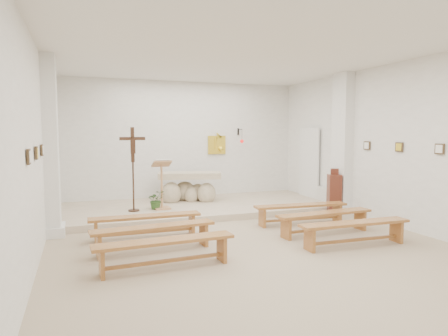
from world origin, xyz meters
name	(u,v)px	position (x,y,z in m)	size (l,w,h in m)	color
ground	(252,246)	(0.00, 0.00, 0.00)	(7.00, 10.00, 0.00)	tan
wall_left	(33,152)	(-3.49, 0.00, 1.75)	(0.02, 10.00, 3.50)	white
wall_right	(407,146)	(3.49, 0.00, 1.75)	(0.02, 10.00, 3.50)	white
wall_back	(183,142)	(0.00, 4.99, 1.75)	(7.00, 0.02, 3.50)	white
ceiling	(253,47)	(0.00, 0.00, 3.49)	(7.00, 10.00, 0.02)	silver
sanctuary_platform	(197,207)	(0.00, 3.50, 0.07)	(6.98, 3.00, 0.15)	beige
pilaster_left	(51,147)	(-3.37, 2.00, 1.75)	(0.26, 0.55, 3.50)	white
pilaster_right	(342,143)	(3.37, 2.00, 1.75)	(0.26, 0.55, 3.50)	white
gold_wall_relief	(217,145)	(1.05, 4.96, 1.65)	(0.55, 0.04, 0.55)	yellow
sanctuary_lamp	(241,140)	(1.75, 4.71, 1.81)	(0.11, 0.36, 0.44)	black
station_frame_left_front	(29,157)	(-3.47, -0.80, 1.72)	(0.03, 0.20, 0.20)	#42301D
station_frame_left_mid	(36,153)	(-3.47, 0.20, 1.72)	(0.03, 0.20, 0.20)	#42301D
station_frame_left_rear	(42,150)	(-3.47, 1.20, 1.72)	(0.03, 0.20, 0.20)	#42301D
station_frame_right_front	(440,149)	(3.47, -0.80, 1.72)	(0.03, 0.20, 0.20)	#42301D
station_frame_right_mid	(399,147)	(3.47, 0.20, 1.72)	(0.03, 0.20, 0.20)	#42301D
station_frame_right_rear	(367,146)	(3.47, 1.20, 1.72)	(0.03, 0.20, 0.20)	#42301D
radiator_left	(53,215)	(-3.43, 2.70, 0.27)	(0.10, 0.85, 0.52)	silver
radiator_right	(327,197)	(3.43, 2.70, 0.27)	(0.10, 0.85, 0.52)	silver
altar	(189,189)	(-0.06, 4.08, 0.48)	(1.79, 1.07, 0.87)	beige
lectern	(162,184)	(-0.98, 3.18, 0.76)	(0.46, 0.40, 1.24)	tan
crucifix_stand	(133,163)	(-1.67, 3.16, 1.31)	(0.61, 0.26, 2.00)	#371E11
potted_plant	(156,200)	(-1.12, 3.24, 0.38)	(0.41, 0.36, 0.46)	#2C5220
donation_pedestal	(334,194)	(3.09, 1.90, 0.50)	(0.39, 0.39, 1.13)	#5A2719
bench_left_front	(146,221)	(-1.71, 1.17, 0.33)	(2.11, 0.37, 0.45)	#AA6831
bench_right_front	(301,209)	(1.71, 1.17, 0.33)	(2.13, 0.50, 0.45)	#AA6831
bench_left_second	(154,232)	(-1.71, 0.25, 0.33)	(2.13, 0.52, 0.45)	#AA6831
bench_right_second	(325,218)	(1.71, 0.25, 0.33)	(2.13, 0.48, 0.45)	#AA6831
bench_left_third	(165,247)	(-1.71, -0.67, 0.33)	(2.12, 0.44, 0.45)	#AA6831
bench_right_third	(355,228)	(1.71, -0.67, 0.33)	(2.12, 0.40, 0.45)	#AA6831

